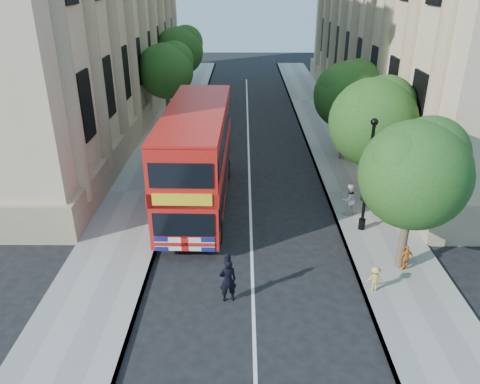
{
  "coord_description": "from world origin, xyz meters",
  "views": [
    {
      "loc": [
        -0.38,
        -12.54,
        10.57
      ],
      "look_at": [
        -0.5,
        5.23,
        2.3
      ],
      "focal_mm": 35.0,
      "sensor_mm": 36.0,
      "label": 1
    }
  ],
  "objects_px": {
    "woman_pedestrian": "(349,200)",
    "lamp_post": "(367,180)",
    "box_van": "(197,158)",
    "double_decker_bus": "(197,155)",
    "police_constable": "(228,280)"
  },
  "relations": [
    {
      "from": "woman_pedestrian",
      "to": "lamp_post",
      "type": "bearing_deg",
      "value": 81.17
    },
    {
      "from": "lamp_post",
      "to": "box_van",
      "type": "xyz_separation_m",
      "value": [
        -7.89,
        5.59,
        -1.12
      ]
    },
    {
      "from": "double_decker_bus",
      "to": "woman_pedestrian",
      "type": "xyz_separation_m",
      "value": [
        7.26,
        -1.23,
        -1.78
      ]
    },
    {
      "from": "double_decker_bus",
      "to": "woman_pedestrian",
      "type": "relative_size",
      "value": 6.84
    },
    {
      "from": "double_decker_bus",
      "to": "police_constable",
      "type": "bearing_deg",
      "value": -76.46
    },
    {
      "from": "double_decker_bus",
      "to": "woman_pedestrian",
      "type": "distance_m",
      "value": 7.57
    },
    {
      "from": "lamp_post",
      "to": "police_constable",
      "type": "relative_size",
      "value": 3.04
    },
    {
      "from": "double_decker_bus",
      "to": "box_van",
      "type": "xyz_separation_m",
      "value": [
        -0.29,
        2.91,
        -1.28
      ]
    },
    {
      "from": "box_van",
      "to": "woman_pedestrian",
      "type": "bearing_deg",
      "value": -33.24
    },
    {
      "from": "box_van",
      "to": "police_constable",
      "type": "xyz_separation_m",
      "value": [
        1.99,
        -10.59,
        -0.55
      ]
    },
    {
      "from": "lamp_post",
      "to": "police_constable",
      "type": "height_order",
      "value": "lamp_post"
    },
    {
      "from": "box_van",
      "to": "police_constable",
      "type": "height_order",
      "value": "box_van"
    },
    {
      "from": "box_van",
      "to": "police_constable",
      "type": "relative_size",
      "value": 3.02
    },
    {
      "from": "double_decker_bus",
      "to": "box_van",
      "type": "bearing_deg",
      "value": 96.75
    },
    {
      "from": "box_van",
      "to": "police_constable",
      "type": "bearing_deg",
      "value": -83.81
    }
  ]
}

